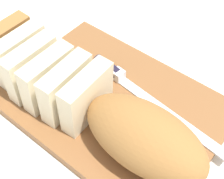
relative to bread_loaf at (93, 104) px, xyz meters
name	(u,v)px	position (x,y,z in m)	size (l,w,h in m)	color
ground_plane	(112,108)	(0.00, -0.05, -0.06)	(3.00, 3.00, 0.00)	silver
cutting_board	(112,104)	(0.00, -0.05, -0.05)	(0.37, 0.26, 0.02)	brown
bread_loaf	(93,104)	(0.00, 0.00, 0.00)	(0.41, 0.11, 0.09)	#996633
bread_knife	(126,81)	(0.01, -0.10, -0.04)	(0.29, 0.06, 0.02)	silver
crumb_near_knife	(136,117)	(-0.05, -0.05, -0.04)	(0.01, 0.01, 0.01)	tan
crumb_near_loaf	(118,101)	(-0.01, -0.05, -0.04)	(0.01, 0.01, 0.01)	tan
crumb_stray_left	(99,65)	(0.07, -0.10, -0.04)	(0.01, 0.01, 0.01)	tan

